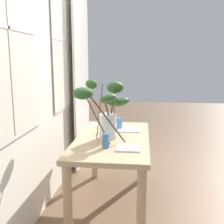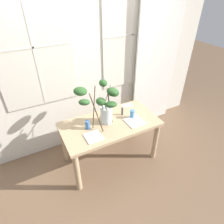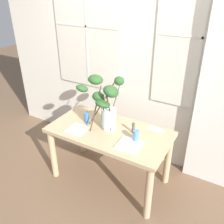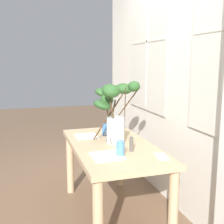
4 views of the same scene
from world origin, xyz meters
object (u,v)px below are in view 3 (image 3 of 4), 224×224
(dining_table, at_px, (109,139))
(vase_with_branches, at_px, (104,102))
(drinking_glass_blue_right, at_px, (136,136))
(drinking_glass_blue_left, at_px, (87,117))
(plate_square_left, at_px, (77,129))
(pillar_candle, at_px, (133,128))
(plate_square_right, at_px, (129,145))

(dining_table, xyz_separation_m, vase_with_branches, (-0.10, 0.05, 0.43))
(dining_table, bearing_deg, drinking_glass_blue_right, -5.96)
(dining_table, height_order, drinking_glass_blue_left, drinking_glass_blue_left)
(vase_with_branches, xyz_separation_m, plate_square_left, (-0.23, -0.23, -0.31))
(drinking_glass_blue_right, xyz_separation_m, pillar_candle, (-0.09, 0.13, -0.00))
(vase_with_branches, xyz_separation_m, plate_square_right, (0.42, -0.20, -0.31))
(plate_square_right, relative_size, pillar_candle, 1.79)
(vase_with_branches, distance_m, pillar_candle, 0.43)
(vase_with_branches, height_order, plate_square_right, vase_with_branches)
(dining_table, distance_m, plate_square_right, 0.38)
(vase_with_branches, relative_size, plate_square_left, 2.89)
(dining_table, height_order, drinking_glass_blue_right, drinking_glass_blue_right)
(dining_table, height_order, pillar_candle, pillar_candle)
(vase_with_branches, relative_size, plate_square_right, 2.51)
(dining_table, xyz_separation_m, plate_square_left, (-0.33, -0.17, 0.13))
(drinking_glass_blue_left, distance_m, plate_square_left, 0.21)
(drinking_glass_blue_left, xyz_separation_m, drinking_glass_blue_right, (0.68, -0.06, 0.00))
(plate_square_left, bearing_deg, pillar_candle, 24.69)
(drinking_glass_blue_right, height_order, pillar_candle, pillar_candle)
(plate_square_left, bearing_deg, dining_table, 28.00)
(dining_table, distance_m, drinking_glass_blue_right, 0.40)
(drinking_glass_blue_left, distance_m, drinking_glass_blue_right, 0.68)
(plate_square_right, height_order, pillar_candle, pillar_candle)
(dining_table, bearing_deg, plate_square_right, -23.78)
(dining_table, relative_size, drinking_glass_blue_left, 10.96)
(plate_square_left, xyz_separation_m, plate_square_right, (0.65, 0.03, -0.00))
(drinking_glass_blue_right, bearing_deg, pillar_candle, 125.47)
(vase_with_branches, bearing_deg, pillar_candle, 6.43)
(dining_table, relative_size, pillar_candle, 10.27)
(drinking_glass_blue_left, bearing_deg, plate_square_right, -14.56)
(plate_square_left, relative_size, pillar_candle, 1.56)
(drinking_glass_blue_right, bearing_deg, dining_table, 174.04)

